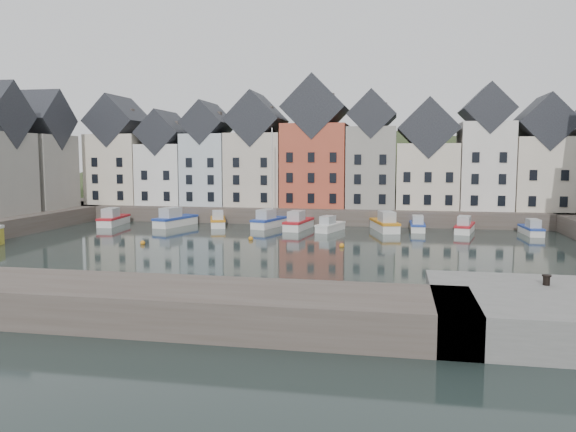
# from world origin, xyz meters

# --- Properties ---
(ground) EXTENTS (260.00, 260.00, 0.00)m
(ground) POSITION_xyz_m (0.00, 0.00, 0.00)
(ground) COLOR black
(ground) RESTS_ON ground
(far_quay) EXTENTS (90.00, 16.00, 2.00)m
(far_quay) POSITION_xyz_m (0.00, 30.00, 1.00)
(far_quay) COLOR #473E36
(far_quay) RESTS_ON ground
(near_wall) EXTENTS (50.00, 6.00, 2.00)m
(near_wall) POSITION_xyz_m (-10.00, -22.00, 1.00)
(near_wall) COLOR #473E36
(near_wall) RESTS_ON ground
(hillside) EXTENTS (153.60, 70.40, 64.00)m
(hillside) POSITION_xyz_m (0.02, 56.00, -17.96)
(hillside) COLOR #263319
(hillside) RESTS_ON ground
(far_terrace) EXTENTS (72.37, 8.16, 17.78)m
(far_terrace) POSITION_xyz_m (3.21, 28.00, 8.88)
(far_terrace) COLOR beige
(far_terrace) RESTS_ON far_quay
(left_terrace) EXTENTS (7.65, 17.00, 15.69)m
(left_terrace) POSITION_xyz_m (-36.00, 13.50, 8.88)
(left_terrace) COLOR gray
(left_terrace) RESTS_ON left_quay
(mooring_buoys) EXTENTS (20.50, 5.50, 0.50)m
(mooring_buoys) POSITION_xyz_m (-4.00, 5.33, 0.15)
(mooring_buoys) COLOR orange
(mooring_buoys) RESTS_ON ground
(boat_a) EXTENTS (2.76, 6.78, 2.53)m
(boat_a) POSITION_xyz_m (-24.89, 17.33, 0.75)
(boat_a) COLOR silver
(boat_a) RESTS_ON ground
(boat_b) EXTENTS (3.88, 7.31, 2.68)m
(boat_b) POSITION_xyz_m (-16.69, 17.99, 0.80)
(boat_b) COLOR silver
(boat_b) RESTS_ON ground
(boat_c) EXTENTS (3.62, 6.18, 2.27)m
(boat_c) POSITION_xyz_m (-11.20, 18.85, 0.67)
(boat_c) COLOR silver
(boat_c) RESTS_ON ground
(boat_d) EXTENTS (3.75, 6.95, 12.70)m
(boat_d) POSITION_xyz_m (-4.54, 19.18, 0.83)
(boat_d) COLOR silver
(boat_d) RESTS_ON ground
(boat_e) EXTENTS (2.94, 6.88, 2.56)m
(boat_e) POSITION_xyz_m (-0.58, 17.82, 0.76)
(boat_e) COLOR silver
(boat_e) RESTS_ON ground
(boat_f) EXTENTS (3.21, 5.67, 2.08)m
(boat_f) POSITION_xyz_m (3.43, 16.80, 0.62)
(boat_f) COLOR silver
(boat_f) RESTS_ON ground
(boat_g) EXTENTS (3.89, 7.25, 2.66)m
(boat_g) POSITION_xyz_m (9.89, 18.40, 0.79)
(boat_g) COLOR silver
(boat_g) RESTS_ON ground
(boat_h) EXTENTS (1.73, 5.46, 2.09)m
(boat_h) POSITION_xyz_m (13.72, 19.21, 0.62)
(boat_h) COLOR silver
(boat_h) RESTS_ON ground
(boat_i) EXTENTS (3.02, 6.03, 2.22)m
(boat_i) POSITION_xyz_m (19.09, 18.53, 0.66)
(boat_i) COLOR silver
(boat_i) RESTS_ON ground
(boat_j) EXTENTS (1.92, 5.41, 2.05)m
(boat_j) POSITION_xyz_m (26.34, 18.04, 0.61)
(boat_j) COLOR silver
(boat_j) RESTS_ON ground
(mooring_bollard) EXTENTS (0.48, 0.48, 0.56)m
(mooring_bollard) POSITION_xyz_m (19.09, -17.97, 2.31)
(mooring_bollard) COLOR black
(mooring_bollard) RESTS_ON near_quay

